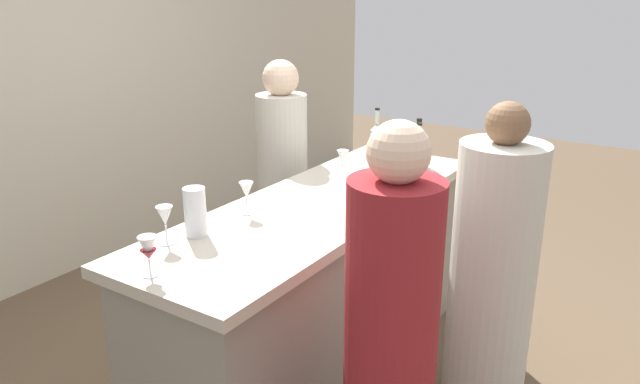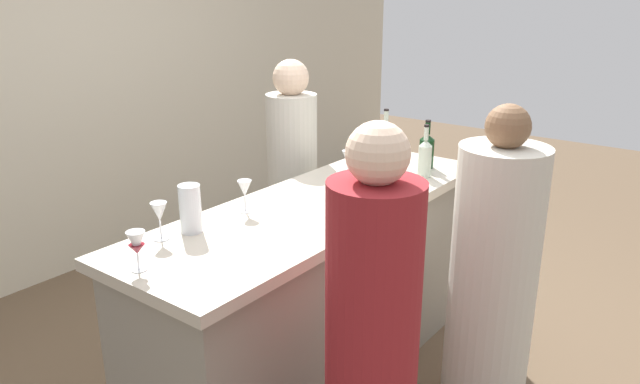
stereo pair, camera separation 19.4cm
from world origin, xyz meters
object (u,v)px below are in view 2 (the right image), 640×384
at_px(water_pitcher, 190,209).
at_px(person_left_guest, 493,279).
at_px(wine_bottle_center_dark_green, 427,150).
at_px(wine_glass_far_left, 159,213).
at_px(wine_glass_near_center, 348,159).
at_px(person_center_guest, 371,357).
at_px(wine_bottle_second_left_clear_pale, 385,143).
at_px(wine_glass_near_right, 245,190).
at_px(wine_glass_near_left, 137,245).
at_px(wine_bottle_leftmost_clear_pale, 425,157).
at_px(person_right_guest, 293,192).

relative_size(water_pitcher, person_left_guest, 0.14).
relative_size(wine_bottle_center_dark_green, wine_glass_far_left, 1.73).
height_order(wine_glass_near_center, water_pitcher, water_pitcher).
bearing_deg(person_center_guest, wine_bottle_second_left_clear_pale, -59.13).
relative_size(wine_bottle_second_left_clear_pale, water_pitcher, 1.55).
distance_m(wine_glass_near_center, wine_glass_near_right, 0.71).
height_order(wine_glass_near_right, person_left_guest, person_left_guest).
bearing_deg(person_center_guest, wine_glass_near_left, 24.48).
distance_m(wine_glass_far_left, water_pitcher, 0.13).
xyz_separation_m(wine_bottle_second_left_clear_pale, wine_glass_near_center, (-0.37, 0.00, -0.01)).
height_order(wine_bottle_leftmost_clear_pale, wine_bottle_second_left_clear_pale, wine_bottle_second_left_clear_pale).
distance_m(wine_glass_near_right, person_left_guest, 1.20).
relative_size(wine_glass_near_left, wine_glass_far_left, 0.95).
relative_size(wine_bottle_second_left_clear_pale, wine_glass_near_left, 2.11).
relative_size(wine_bottle_second_left_clear_pale, wine_bottle_center_dark_green, 1.16).
distance_m(wine_bottle_second_left_clear_pale, wine_bottle_center_dark_green, 0.24).
height_order(wine_bottle_leftmost_clear_pale, wine_glass_far_left, wine_bottle_leftmost_clear_pale).
xyz_separation_m(wine_glass_near_right, person_left_guest, (0.60, -0.96, -0.39)).
bearing_deg(person_center_guest, wine_glass_near_center, -50.85).
xyz_separation_m(person_left_guest, person_right_guest, (0.28, 1.42, 0.05)).
distance_m(wine_bottle_center_dark_green, person_right_guest, 0.88).
bearing_deg(person_center_guest, wine_glass_far_left, 7.46).
bearing_deg(wine_bottle_leftmost_clear_pale, wine_bottle_center_dark_green, 25.03).
relative_size(wine_glass_near_left, person_center_guest, 0.10).
height_order(wine_glass_far_left, person_right_guest, person_right_guest).
xyz_separation_m(wine_glass_near_right, water_pitcher, (-0.31, 0.01, -0.00)).
bearing_deg(water_pitcher, wine_bottle_leftmost_clear_pale, -17.23).
height_order(wine_bottle_leftmost_clear_pale, person_center_guest, person_center_guest).
distance_m(wine_bottle_leftmost_clear_pale, wine_glass_far_left, 1.49).
bearing_deg(wine_bottle_center_dark_green, wine_glass_near_right, 164.65).
bearing_deg(wine_glass_near_right, wine_bottle_center_dark_green, -15.35).
distance_m(wine_bottle_second_left_clear_pale, wine_glass_near_center, 0.37).
xyz_separation_m(wine_bottle_leftmost_clear_pale, person_left_guest, (-0.38, -0.57, -0.39)).
bearing_deg(person_right_guest, water_pitcher, -82.52).
bearing_deg(person_right_guest, wine_glass_near_right, -75.54).
bearing_deg(wine_bottle_leftmost_clear_pale, wine_bottle_second_left_clear_pale, 72.26).
relative_size(wine_glass_near_right, person_left_guest, 0.10).
xyz_separation_m(water_pitcher, person_center_guest, (-0.01, -0.91, -0.34)).
bearing_deg(person_right_guest, wine_glass_near_center, -31.10).
bearing_deg(wine_glass_near_right, wine_glass_far_left, 173.27).
xyz_separation_m(wine_bottle_second_left_clear_pale, person_left_guest, (-0.48, -0.89, -0.41)).
distance_m(wine_glass_near_center, wine_glass_far_left, 1.16).
xyz_separation_m(wine_bottle_second_left_clear_pale, water_pitcher, (-1.39, 0.09, -0.02)).
bearing_deg(person_center_guest, wine_bottle_center_dark_green, -67.66).
height_order(wine_glass_far_left, water_pitcher, water_pitcher).
bearing_deg(wine_glass_far_left, water_pitcher, -16.79).
height_order(wine_glass_far_left, person_center_guest, person_center_guest).
bearing_deg(person_left_guest, wine_glass_far_left, 60.67).
bearing_deg(wine_glass_near_right, wine_glass_near_left, -170.45).
distance_m(wine_glass_near_left, person_left_guest, 1.58).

